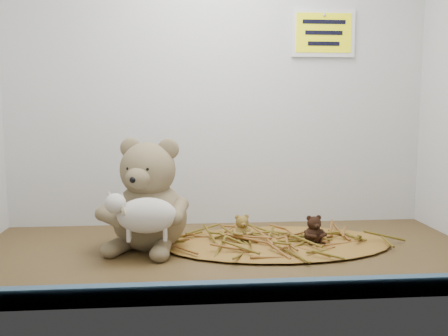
{
  "coord_description": "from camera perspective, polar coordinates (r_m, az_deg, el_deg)",
  "views": [
    {
      "loc": [
        -10.94,
        -113.47,
        34.83
      ],
      "look_at": [
        -0.88,
        1.72,
        20.02
      ],
      "focal_mm": 40.0,
      "sensor_mm": 36.0,
      "label": 1
    }
  ],
  "objects": [
    {
      "name": "wall_sign",
      "position": [
        1.5,
        11.28,
        14.89
      ],
      "size": [
        16.0,
        1.2,
        11.0
      ],
      "primitive_type": "cube",
      "color": "#FFFB0D",
      "rests_on": "back_wall"
    },
    {
      "name": "alcove_shell",
      "position": [
        1.23,
        0.12,
        12.03
      ],
      "size": [
        120.4,
        60.2,
        90.4
      ],
      "color": "#3E2C15",
      "rests_on": "ground"
    },
    {
      "name": "front_rail",
      "position": [
        0.92,
        2.28,
        -13.86
      ],
      "size": [
        119.28,
        2.2,
        3.6
      ],
      "primitive_type": "cube",
      "color": "#38546A",
      "rests_on": "shelf_floor"
    },
    {
      "name": "main_teddy",
      "position": [
        1.21,
        -8.55,
        -2.94
      ],
      "size": [
        28.04,
        28.78,
        26.89
      ],
      "primitive_type": null,
      "rotation": [
        0.0,
        0.0,
        -0.34
      ],
      "color": "#776549",
      "rests_on": "shelf_floor"
    },
    {
      "name": "mini_teddy_tan",
      "position": [
        1.26,
        2.07,
        -6.69
      ],
      "size": [
        6.01,
        6.26,
        6.57
      ],
      "primitive_type": null,
      "rotation": [
        0.0,
        0.0,
        0.14
      ],
      "color": "olive",
      "rests_on": "straw_bed"
    },
    {
      "name": "mini_teddy_brown",
      "position": [
        1.25,
        10.23,
        -6.78
      ],
      "size": [
        6.29,
        6.56,
        6.95
      ],
      "primitive_type": null,
      "rotation": [
        0.0,
        0.0,
        0.12
      ],
      "color": "black",
      "rests_on": "straw_bed"
    },
    {
      "name": "straw_bed",
      "position": [
        1.26,
        6.12,
        -8.48
      ],
      "size": [
        57.19,
        33.21,
        1.11
      ],
      "primitive_type": "ellipsoid",
      "color": "brown",
      "rests_on": "shelf_floor"
    },
    {
      "name": "toy_lamb",
      "position": [
        1.13,
        -8.82,
        -5.38
      ],
      "size": [
        17.32,
        10.57,
        11.19
      ],
      "primitive_type": null,
      "color": "silver",
      "rests_on": "main_teddy"
    }
  ]
}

